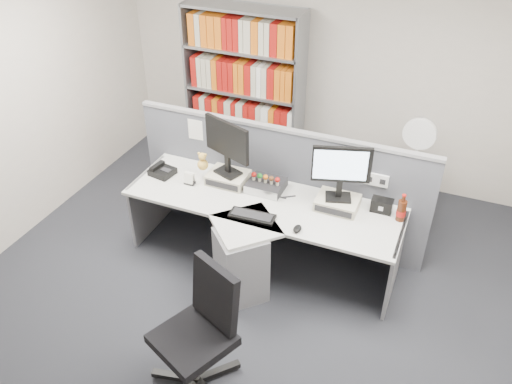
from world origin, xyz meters
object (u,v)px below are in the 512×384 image
at_px(keyboard, 252,216).
at_px(mouse, 297,229).
at_px(monitor_right, 341,169).
at_px(shelving_unit, 244,94).
at_px(desk_phone, 162,171).
at_px(desktop_pc, 266,185).
at_px(desk_fan, 419,137).
at_px(desk, 254,236).
at_px(cola_bottle, 401,211).
at_px(desk_calendar, 190,179).
at_px(speaker, 382,205).
at_px(monitor_left, 227,143).
at_px(office_chair, 201,329).
at_px(filing_cabinet, 408,195).

distance_m(keyboard, mouse, 0.44).
relative_size(monitor_right, shelving_unit, 0.26).
bearing_deg(desk_phone, mouse, -12.32).
xyz_separation_m(desktop_pc, desk_fan, (1.24, 1.00, 0.29)).
xyz_separation_m(desk, cola_bottle, (1.23, 0.41, 0.37)).
height_order(desk_calendar, speaker, speaker).
height_order(monitor_right, desktop_pc, monitor_right).
distance_m(speaker, shelving_unit, 2.39).
bearing_deg(speaker, desk_phone, -174.11).
height_order(desk_calendar, cola_bottle, cola_bottle).
height_order(keyboard, desk_calendar, desk_calendar).
relative_size(monitor_left, office_chair, 0.52).
bearing_deg(keyboard, desktop_pc, 96.09).
bearing_deg(desktop_pc, cola_bottle, 0.44).
bearing_deg(desk_phone, keyboard, -15.51).
bearing_deg(desk_phone, shelving_unit, 82.67).
distance_m(monitor_right, desk_fan, 1.15).
bearing_deg(office_chair, desk_phone, 128.92).
bearing_deg(speaker, desk_calendar, -171.56).
distance_m(speaker, office_chair, 1.98).
distance_m(desk_calendar, speaker, 1.84).
bearing_deg(speaker, mouse, -137.37).
bearing_deg(desk_fan, desk_calendar, -148.79).
bearing_deg(monitor_left, mouse, -28.04).
bearing_deg(desk_fan, mouse, -117.06).
bearing_deg(cola_bottle, monitor_right, -177.05).
bearing_deg(speaker, desk, -155.55).
relative_size(desktop_pc, filing_cabinet, 0.48).
bearing_deg(keyboard, desk, 98.56).
relative_size(desk_phone, office_chair, 0.24).
distance_m(desktop_pc, desk_phone, 1.07).
relative_size(desk_phone, shelving_unit, 0.13).
relative_size(desk, speaker, 13.50).
relative_size(mouse, filing_cabinet, 0.16).
relative_size(desktop_pc, shelving_unit, 0.17).
xyz_separation_m(desk, desk_fan, (1.20, 1.40, 0.59)).
height_order(desk, desk_phone, desk_phone).
distance_m(keyboard, speaker, 1.17).
height_order(keyboard, mouse, mouse).
bearing_deg(desktop_pc, monitor_left, -177.18).
bearing_deg(desk_fan, filing_cabinet, 90.00).
bearing_deg(shelving_unit, office_chair, -71.91).
relative_size(keyboard, shelving_unit, 0.21).
relative_size(desk_calendar, speaker, 0.65).
bearing_deg(speaker, monitor_right, -166.18).
bearing_deg(desk_phone, speaker, 5.89).
relative_size(monitor_left, keyboard, 1.31).
height_order(cola_bottle, filing_cabinet, cola_bottle).
bearing_deg(filing_cabinet, desk_calendar, -148.78).
bearing_deg(filing_cabinet, desk_fan, -90.00).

